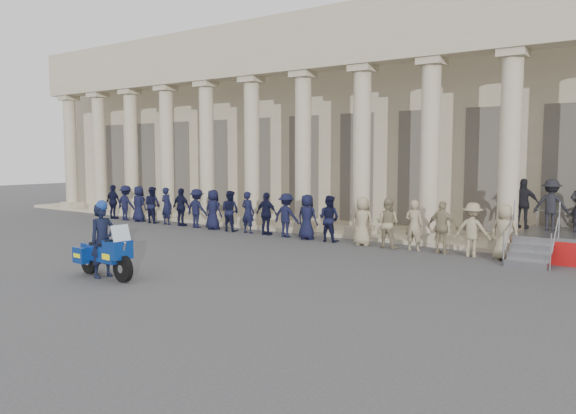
# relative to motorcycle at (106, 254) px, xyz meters

# --- Properties ---
(ground) EXTENTS (90.00, 90.00, 0.00)m
(ground) POSITION_rel_motorcycle_xyz_m (0.62, 1.73, -0.60)
(ground) COLOR #414143
(ground) RESTS_ON ground
(building) EXTENTS (40.00, 12.50, 9.00)m
(building) POSITION_rel_motorcycle_xyz_m (0.62, 16.47, 3.92)
(building) COLOR tan
(building) RESTS_ON ground
(officer_rank) EXTENTS (18.99, 0.62, 1.64)m
(officer_rank) POSITION_rel_motorcycle_xyz_m (-1.74, 8.27, 0.22)
(officer_rank) COLOR black
(officer_rank) RESTS_ON ground
(motorcycle) EXTENTS (2.17, 0.90, 1.39)m
(motorcycle) POSITION_rel_motorcycle_xyz_m (0.00, 0.00, 0.00)
(motorcycle) COLOR black
(motorcycle) RESTS_ON ground
(rider) EXTENTS (0.50, 0.71, 1.95)m
(rider) POSITION_rel_motorcycle_xyz_m (-0.12, 0.01, 0.36)
(rider) COLOR black
(rider) RESTS_ON ground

